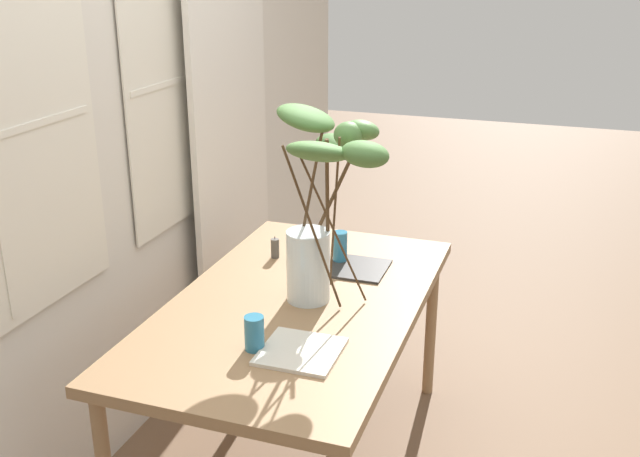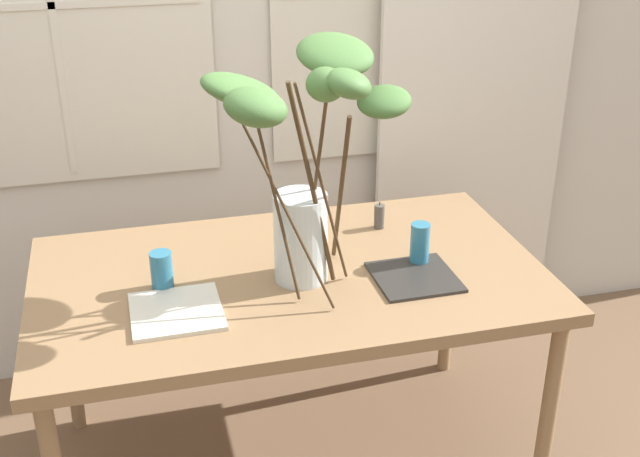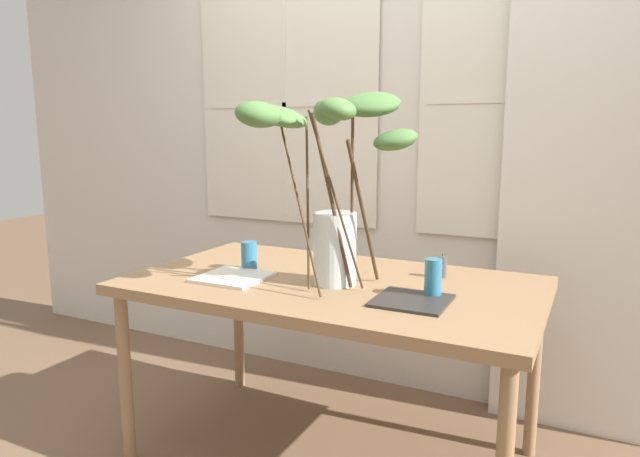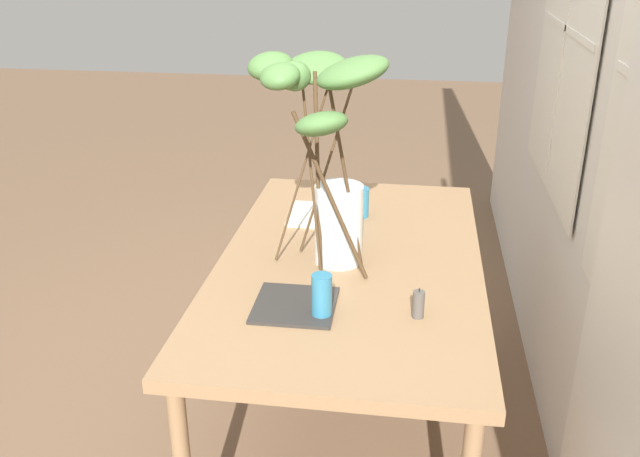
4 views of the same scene
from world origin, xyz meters
name	(u,v)px [view 2 (image 2 of 4)]	position (x,y,z in m)	size (l,w,h in m)	color
back_wall_with_windows	(237,6)	(0.00, 0.82, 1.41)	(5.26, 0.14, 2.82)	beige
curtain_sheer_side	(481,32)	(0.90, 0.68, 1.30)	(0.78, 0.03, 2.60)	silver
dining_table	(290,290)	(0.00, 0.00, 0.69)	(1.56, 0.90, 0.75)	#93704C
vase_with_branches	(305,156)	(0.03, -0.09, 1.16)	(0.65, 0.56, 0.74)	silver
drinking_glass_blue_left	(162,271)	(-0.38, 0.00, 0.81)	(0.07, 0.07, 0.12)	teal
drinking_glass_blue_right	(420,244)	(0.41, -0.04, 0.82)	(0.06, 0.06, 0.14)	teal
plate_square_left	(176,311)	(-0.36, -0.15, 0.76)	(0.25, 0.25, 0.01)	silver
plate_square_right	(414,277)	(0.36, -0.13, 0.76)	(0.24, 0.24, 0.01)	#2D2B28
pillar_candle	(379,216)	(0.37, 0.24, 0.79)	(0.04, 0.04, 0.10)	#514C47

